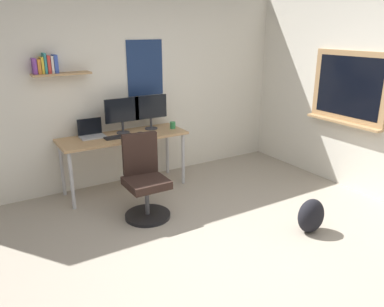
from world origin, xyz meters
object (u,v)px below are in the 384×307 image
object	(u,v)px
office_chair	(145,182)
monitor_secondary	(151,110)
desk	(123,141)
coffee_mug	(173,125)
computer_mouse	(140,133)
monitor_primary	(122,113)
keyboard	(119,137)
backpack	(311,216)
laptop	(91,133)

from	to	relation	value
office_chair	monitor_secondary	xyz separation A→B (m)	(0.53, 0.91, 0.61)
desk	coffee_mug	bearing A→B (deg)	-1.86
monitor_secondary	computer_mouse	world-z (taller)	monitor_secondary
monitor_secondary	coffee_mug	xyz separation A→B (m)	(0.27, -0.12, -0.22)
office_chair	computer_mouse	size ratio (longest dim) A/B	9.13
desk	monitor_primary	xyz separation A→B (m)	(0.04, 0.09, 0.34)
desk	keyboard	distance (m)	0.14
monitor_secondary	computer_mouse	size ratio (longest dim) A/B	4.46
desk	backpack	world-z (taller)	desk
laptop	monitor_primary	size ratio (longest dim) A/B	0.67
keyboard	backpack	size ratio (longest dim) A/B	0.99
laptop	computer_mouse	distance (m)	0.61
laptop	keyboard	size ratio (longest dim) A/B	0.84
computer_mouse	monitor_secondary	bearing A→B (deg)	33.71
monitor_primary	keyboard	distance (m)	0.33
office_chair	monitor_secondary	size ratio (longest dim) A/B	2.05
office_chair	computer_mouse	world-z (taller)	office_chair
desk	monitor_secondary	bearing A→B (deg)	11.82
monitor_primary	coffee_mug	bearing A→B (deg)	-9.85
backpack	monitor_secondary	bearing A→B (deg)	110.11
coffee_mug	keyboard	bearing A→B (deg)	-176.42
monitor_primary	monitor_secondary	xyz separation A→B (m)	(0.41, 0.00, 0.00)
computer_mouse	keyboard	bearing A→B (deg)	180.00
desk	keyboard	xyz separation A→B (m)	(-0.08, -0.07, 0.08)
backpack	coffee_mug	bearing A→B (deg)	104.42
desk	backpack	bearing A→B (deg)	-59.10
monitor_secondary	monitor_primary	bearing A→B (deg)	180.00
keyboard	backpack	world-z (taller)	keyboard
coffee_mug	laptop	bearing A→B (deg)	171.32
coffee_mug	backpack	bearing A→B (deg)	-75.58
keyboard	computer_mouse	world-z (taller)	computer_mouse
monitor_secondary	desk	bearing A→B (deg)	-168.18
laptop	coffee_mug	xyz separation A→B (m)	(1.08, -0.17, -0.01)
computer_mouse	backpack	bearing A→B (deg)	-62.45
laptop	coffee_mug	world-z (taller)	laptop
desk	monitor_primary	bearing A→B (deg)	66.52
laptop	computer_mouse	size ratio (longest dim) A/B	2.98
desk	backpack	xyz separation A→B (m)	(1.25, -2.08, -0.49)
computer_mouse	backpack	distance (m)	2.34
coffee_mug	backpack	world-z (taller)	coffee_mug
monitor_secondary	backpack	distance (m)	2.46
desk	coffee_mug	distance (m)	0.73
monitor_primary	backpack	distance (m)	2.62
desk	monitor_secondary	size ratio (longest dim) A/B	3.52
office_chair	laptop	distance (m)	1.08
office_chair	laptop	world-z (taller)	laptop
office_chair	keyboard	bearing A→B (deg)	89.73
desk	laptop	xyz separation A→B (m)	(-0.37, 0.14, 0.13)
monitor_secondary	coffee_mug	distance (m)	0.37
monitor_primary	laptop	bearing A→B (deg)	173.26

